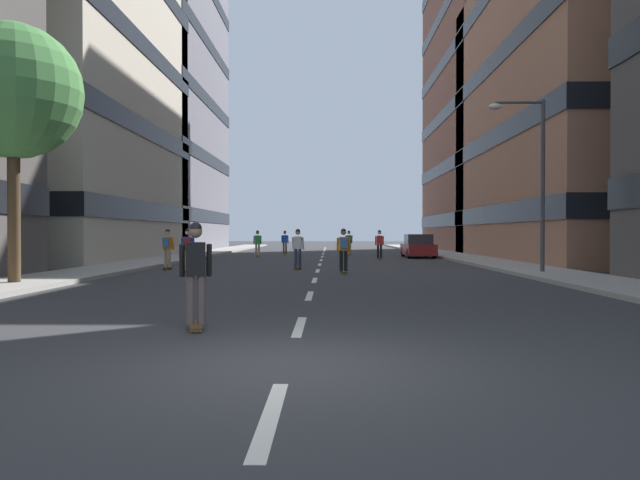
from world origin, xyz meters
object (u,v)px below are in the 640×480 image
at_px(street_tree_near, 13,92).
at_px(skater_7, 188,247).
at_px(skater_2, 285,241).
at_px(streetlamp_right, 533,166).
at_px(skater_8, 258,242).
at_px(skater_3, 379,243).
at_px(skater_4, 196,270).
at_px(skater_0, 298,247).
at_px(skater_1, 349,241).
at_px(skater_6, 167,246).
at_px(skater_5, 344,248).
at_px(parked_car_near, 418,247).

height_order(street_tree_near, skater_7, street_tree_near).
bearing_deg(skater_7, skater_2, 83.27).
height_order(streetlamp_right, skater_8, streetlamp_right).
relative_size(skater_3, skater_7, 1.00).
relative_size(skater_4, skater_7, 1.00).
distance_m(skater_0, skater_2, 18.09).
xyz_separation_m(skater_1, skater_4, (-3.60, -33.43, -0.03)).
distance_m(skater_3, skater_4, 26.92).
bearing_deg(skater_6, street_tree_near, -105.21).
bearing_deg(skater_5, skater_7, 176.11).
xyz_separation_m(skater_0, skater_8, (-3.39, 13.32, 0.00)).
bearing_deg(skater_3, streetlamp_right, -70.72).
bearing_deg(skater_8, skater_1, 30.58).
bearing_deg(streetlamp_right, skater_0, 159.12).
height_order(skater_1, skater_5, same).
relative_size(streetlamp_right, skater_4, 3.65).
relative_size(skater_0, skater_1, 1.00).
relative_size(street_tree_near, skater_4, 4.30).
distance_m(skater_2, skater_7, 20.42).
xyz_separation_m(skater_5, skater_6, (-7.64, 2.43, 0.00)).
bearing_deg(streetlamp_right, skater_2, 117.23).
height_order(skater_2, skater_5, same).
bearing_deg(skater_7, skater_8, 86.59).
distance_m(streetlamp_right, skater_2, 24.34).
relative_size(streetlamp_right, skater_2, 3.65).
distance_m(parked_car_near, street_tree_near, 26.66).
relative_size(parked_car_near, skater_0, 2.47).
xyz_separation_m(street_tree_near, skater_2, (6.04, 26.68, -4.79)).
distance_m(skater_4, skater_8, 29.88).
height_order(skater_2, skater_6, same).
relative_size(skater_1, skater_7, 1.00).
bearing_deg(skater_5, skater_8, 108.42).
bearing_deg(skater_6, skater_3, 45.41).
relative_size(streetlamp_right, skater_5, 3.65).
bearing_deg(skater_2, streetlamp_right, -62.77).
bearing_deg(streetlamp_right, skater_6, 167.86).
bearing_deg(skater_8, skater_3, -23.28).
bearing_deg(streetlamp_right, skater_1, 107.17).
bearing_deg(skater_7, skater_3, 54.50).
bearing_deg(skater_1, skater_2, 167.93).
bearing_deg(skater_1, skater_7, -110.28).
bearing_deg(parked_car_near, street_tree_near, -125.30).
bearing_deg(skater_0, skater_6, -177.09).
xyz_separation_m(street_tree_near, skater_5, (9.92, 5.97, -4.76)).
xyz_separation_m(skater_2, skater_6, (-3.76, -18.28, 0.03)).
bearing_deg(skater_0, streetlamp_right, -20.88).
distance_m(skater_7, skater_8, 15.64).
distance_m(street_tree_near, skater_6, 9.92).
xyz_separation_m(street_tree_near, skater_6, (2.28, 8.40, -4.76)).
distance_m(street_tree_near, skater_4, 11.60).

